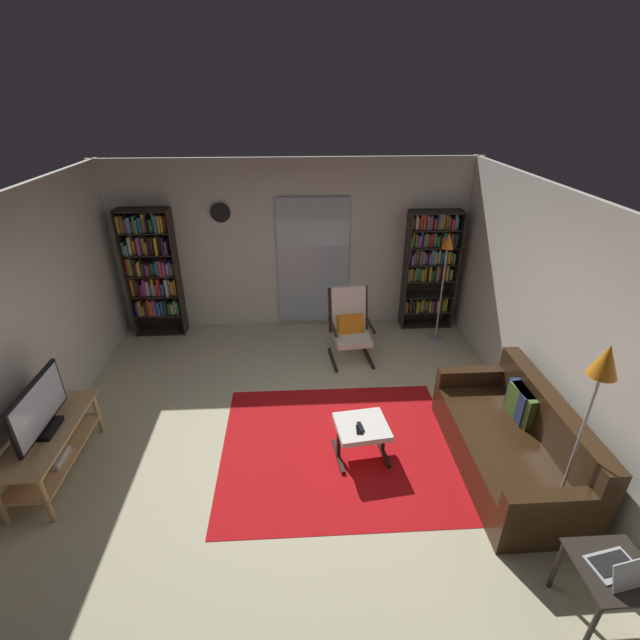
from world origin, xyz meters
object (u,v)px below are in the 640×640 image
bookshelf_near_tv (152,269)px  floor_lamp_by_sofa (599,381)px  television (39,410)px  tv_remote (361,427)px  leather_sofa (513,443)px  cell_phone (360,430)px  tv_stand (51,446)px  side_table (610,578)px  wall_clock (220,213)px  ottoman (362,430)px  floor_lamp_by_shelf (446,259)px  laptop (623,570)px  lounge_armchair (350,323)px  bookshelf_near_sofa (430,264)px

bookshelf_near_tv → floor_lamp_by_sofa: size_ratio=1.07×
television → tv_remote: television is taller
leather_sofa → cell_phone: leather_sofa is taller
tv_stand → floor_lamp_by_sofa: bearing=-9.9°
floor_lamp_by_sofa → side_table: 1.37m
bookshelf_near_tv → wall_clock: 1.34m
bookshelf_near_tv → ottoman: bookshelf_near_tv is taller
bookshelf_near_tv → floor_lamp_by_shelf: size_ratio=1.16×
laptop → wall_clock: (-3.21, 4.79, 1.27)m
lounge_armchair → television: bearing=-147.1°
floor_lamp_by_shelf → tv_stand: bearing=-151.5°
television → lounge_armchair: size_ratio=0.86×
tv_remote → laptop: bearing=-58.7°
tv_remote → side_table: side_table is taller
tv_stand → cell_phone: size_ratio=9.16×
lounge_armchair → laptop: bearing=-69.4°
bookshelf_near_tv → tv_remote: bookshelf_near_tv is taller
lounge_armchair → side_table: size_ratio=1.94×
ottoman → floor_lamp_by_sofa: (1.61, -0.90, 1.17)m
ottoman → wall_clock: bearing=119.3°
bookshelf_near_tv → cell_phone: bookshelf_near_tv is taller
bookshelf_near_tv → ottoman: (2.78, -2.88, -0.72)m
lounge_armchair → tv_remote: (-0.13, -2.03, -0.11)m
tv_stand → ottoman: tv_stand is taller
leather_sofa → cell_phone: (-1.53, 0.15, 0.12)m
television → leather_sofa: (4.55, -0.17, -0.49)m
wall_clock → cell_phone: bearing=-61.9°
wall_clock → floor_lamp_by_shelf: bearing=-11.2°
floor_lamp_by_shelf → side_table: (0.00, -4.11, -0.88)m
ottoman → side_table: side_table is taller
wall_clock → leather_sofa: bearing=-45.6°
lounge_armchair → side_table: lounge_armchair is taller
bookshelf_near_tv → lounge_armchair: bearing=-17.4°
floor_lamp_by_sofa → television: bearing=169.9°
bookshelf_near_tv → cell_phone: size_ratio=13.97×
cell_phone → side_table: bearing=-43.3°
tv_remote → floor_lamp_by_shelf: floor_lamp_by_shelf is taller
laptop → cell_phone: bearing=132.8°
ottoman → tv_remote: bearing=-113.6°
television → leather_sofa: size_ratio=0.46×
floor_lamp_by_shelf → laptop: floor_lamp_by_shelf is taller
lounge_armchair → side_table: (1.40, -3.69, -0.11)m
tv_stand → cell_phone: bearing=-0.1°
television → lounge_armchair: bearing=32.9°
floor_lamp_by_shelf → side_table: 4.20m
floor_lamp_by_sofa → ottoman: bearing=150.9°
tv_stand → side_table: bearing=-19.7°
bookshelf_near_sofa → tv_remote: (-1.46, -2.93, -0.63)m
tv_stand → television: size_ratio=1.46×
tv_remote → bookshelf_near_sofa: bearing=53.0°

